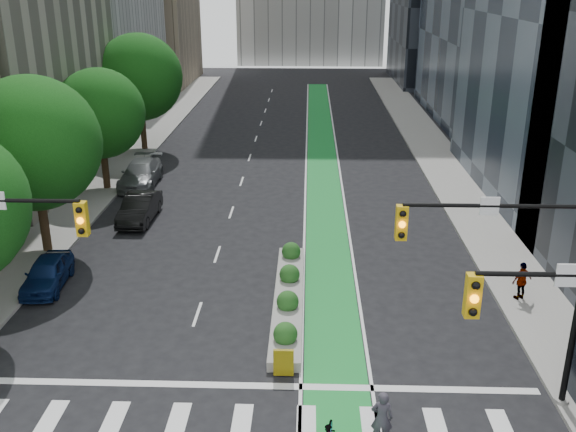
# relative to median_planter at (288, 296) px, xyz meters

# --- Properties ---
(ground) EXTENTS (160.00, 160.00, 0.00)m
(ground) POSITION_rel_median_planter_xyz_m (-1.20, -7.04, -0.37)
(ground) COLOR black
(ground) RESTS_ON ground
(sidewalk_left) EXTENTS (3.60, 90.00, 0.15)m
(sidewalk_left) POSITION_rel_median_planter_xyz_m (-13.00, 17.96, -0.30)
(sidewalk_left) COLOR gray
(sidewalk_left) RESTS_ON ground
(sidewalk_right) EXTENTS (3.60, 90.00, 0.15)m
(sidewalk_right) POSITION_rel_median_planter_xyz_m (10.60, 17.96, -0.30)
(sidewalk_right) COLOR gray
(sidewalk_right) RESTS_ON ground
(bike_lane_paint) EXTENTS (2.20, 70.00, 0.01)m
(bike_lane_paint) POSITION_rel_median_planter_xyz_m (1.80, 22.96, -0.37)
(bike_lane_paint) COLOR #198933
(bike_lane_paint) RESTS_ON ground
(tree_mid) EXTENTS (6.40, 6.40, 8.78)m
(tree_mid) POSITION_rel_median_planter_xyz_m (-12.20, 4.96, 5.20)
(tree_mid) COLOR black
(tree_mid) RESTS_ON ground
(tree_midfar) EXTENTS (5.60, 5.60, 7.76)m
(tree_midfar) POSITION_rel_median_planter_xyz_m (-12.20, 14.96, 4.57)
(tree_midfar) COLOR black
(tree_midfar) RESTS_ON ground
(tree_far) EXTENTS (6.60, 6.60, 9.00)m
(tree_far) POSITION_rel_median_planter_xyz_m (-12.20, 24.96, 5.32)
(tree_far) COLOR black
(tree_far) RESTS_ON ground
(signal_right) EXTENTS (5.82, 0.51, 7.20)m
(signal_right) POSITION_rel_median_planter_xyz_m (7.47, -6.57, 4.43)
(signal_right) COLOR black
(signal_right) RESTS_ON ground
(median_planter) EXTENTS (1.20, 10.26, 1.10)m
(median_planter) POSITION_rel_median_planter_xyz_m (0.00, 0.00, 0.00)
(median_planter) COLOR gray
(median_planter) RESTS_ON ground
(cyclist) EXTENTS (0.68, 0.48, 1.78)m
(cyclist) POSITION_rel_median_planter_xyz_m (3.00, -8.51, 0.52)
(cyclist) COLOR #37333E
(cyclist) RESTS_ON ground
(parked_car_left_near) EXTENTS (1.89, 4.07, 1.35)m
(parked_car_left_near) POSITION_rel_median_planter_xyz_m (-10.70, 1.20, 0.30)
(parked_car_left_near) COLOR #0D2152
(parked_car_left_near) RESTS_ON ground
(parked_car_left_mid) EXTENTS (1.67, 4.57, 1.50)m
(parked_car_left_mid) POSITION_rel_median_planter_xyz_m (-8.68, 9.48, 0.38)
(parked_car_left_mid) COLOR black
(parked_car_left_mid) RESTS_ON ground
(parked_car_left_far) EXTENTS (2.33, 5.49, 1.58)m
(parked_car_left_far) POSITION_rel_median_planter_xyz_m (-10.22, 15.95, 0.42)
(parked_car_left_far) COLOR slate
(parked_car_left_far) RESTS_ON ground
(pedestrian_far) EXTENTS (1.06, 0.79, 1.67)m
(pedestrian_far) POSITION_rel_median_planter_xyz_m (9.78, 0.49, 0.61)
(pedestrian_far) COLOR gray
(pedestrian_far) RESTS_ON sidewalk_right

